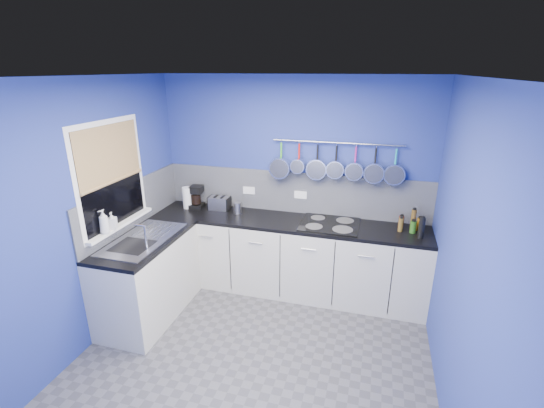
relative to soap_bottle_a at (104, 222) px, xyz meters
The scene contains 42 objects.
floor 1.93m from the soap_bottle_a, ahead, with size 3.20×3.00×0.02m, color #47474C.
ceiling 2.03m from the soap_bottle_a, ahead, with size 3.20×3.00×0.02m, color white.
wall_back 2.12m from the soap_bottle_a, 43.75° to the left, with size 3.20×0.02×2.50m, color navy.
wall_front 2.18m from the soap_bottle_a, 45.47° to the right, with size 3.20×0.02×2.50m, color navy.
wall_left 0.12m from the soap_bottle_a, 150.40° to the right, with size 0.02×3.00×2.50m, color navy.
wall_right 3.14m from the soap_bottle_a, ahead, with size 0.02×3.00×2.50m, color navy.
backsplash_back 2.10m from the soap_bottle_a, 43.31° to the left, with size 3.20×0.02×0.50m, color gray.
backsplash_left 0.56m from the soap_bottle_a, 95.97° to the left, with size 0.02×1.80×0.50m, color gray.
cabinet_run_back 2.05m from the soap_bottle_a, 37.04° to the left, with size 3.20×0.60×0.86m, color beige.
worktop_back 1.94m from the soap_bottle_a, 37.04° to the left, with size 3.20×0.60×0.04m, color black.
cabinet_run_left 0.82m from the soap_bottle_a, 47.90° to the left, with size 0.60×1.20×0.86m, color beige.
worktop_left 0.45m from the soap_bottle_a, 47.90° to the left, with size 0.60×1.20×0.04m, color black.
window_frame 0.46m from the soap_bottle_a, 100.03° to the left, with size 0.01×1.00×1.10m, color white.
window_glass 0.46m from the soap_bottle_a, 98.93° to the left, with size 0.01×0.90×1.00m, color black.
bamboo_blind 0.66m from the soap_bottle_a, 97.17° to the left, with size 0.01×0.90×0.55m, color tan.
window_sill 0.29m from the soap_bottle_a, 94.49° to the left, with size 0.10×0.98×0.03m, color white.
sink_unit 0.43m from the soap_bottle_a, 47.90° to the left, with size 0.50×0.95×0.01m, color silver.
mixer_tap 0.42m from the soap_bottle_a, 10.82° to the left, with size 0.12×0.08×0.26m, color silver, non-canonical shape.
socket_left 1.73m from the soap_bottle_a, 55.57° to the left, with size 0.15×0.01×0.09m, color white.
socket_right 2.17m from the soap_bottle_a, 41.25° to the left, with size 0.15×0.01×0.09m, color white.
pot_rail 2.54m from the soap_bottle_a, 34.68° to the left, with size 0.02×0.02×1.45m, color silver.
soap_bottle_a is the anchor object (origin of this frame).
soap_bottle_b 0.12m from the soap_bottle_a, 90.00° to the left, with size 0.08×0.08×0.17m, color white.
paper_towel 1.25m from the soap_bottle_a, 78.96° to the left, with size 0.12×0.12×0.27m, color white.
coffee_maker 1.31m from the soap_bottle_a, 74.63° to the left, with size 0.16×0.18×0.28m, color black, non-canonical shape.
toaster 1.45m from the soap_bottle_a, 63.55° to the left, with size 0.25×0.14×0.16m, color silver.
canister 1.53m from the soap_bottle_a, 53.51° to the left, with size 0.09×0.09×0.13m, color silver.
hob 2.35m from the soap_bottle_a, 29.92° to the left, with size 0.65×0.57×0.01m, color black.
pan_0 2.01m from the soap_bottle_a, 44.99° to the left, with size 0.25×0.12×0.44m, color silver, non-canonical shape.
pan_1 2.17m from the soap_bottle_a, 40.96° to the left, with size 0.17×0.13×0.36m, color silver, non-canonical shape.
pan_2 2.33m from the soap_bottle_a, 37.49° to the left, with size 0.24×0.08×0.43m, color silver, non-canonical shape.
pan_3 2.50m from the soap_bottle_a, 34.49° to the left, with size 0.20×0.10×0.39m, color silver, non-canonical shape.
pan_4 2.67m from the soap_bottle_a, 31.89° to the left, with size 0.20×0.12×0.39m, color silver, non-canonical shape.
pan_5 2.85m from the soap_bottle_a, 29.62° to the left, with size 0.23×0.10×0.42m, color silver, non-canonical shape.
pan_6 3.03m from the soap_bottle_a, 27.62° to the left, with size 0.23×0.09×0.42m, color silver, non-canonical shape.
condiment_0 3.24m from the soap_bottle_a, 22.94° to the left, with size 0.07×0.07×0.14m, color #8C5914.
condiment_1 3.17m from the soap_bottle_a, 23.50° to the left, with size 0.05×0.05×0.23m, color brown.
condiment_2 3.07m from the soap_bottle_a, 24.65° to the left, with size 0.06×0.06×0.14m, color #4C190C.
condiment_3 3.23m from the soap_bottle_a, 21.52° to the left, with size 0.05×0.05×0.13m, color olive.
condiment_4 3.14m from the soap_bottle_a, 22.08° to the left, with size 0.06×0.06×0.13m, color #265919.
condiment_5 3.03m from the soap_bottle_a, 23.01° to the left, with size 0.05×0.05×0.15m, color brown.
condiment_6 3.16m from the soap_bottle_a, 19.60° to the left, with size 0.06×0.06×0.22m, color black.
Camera 1 is at (0.94, -2.76, 2.56)m, focal length 25.11 mm.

